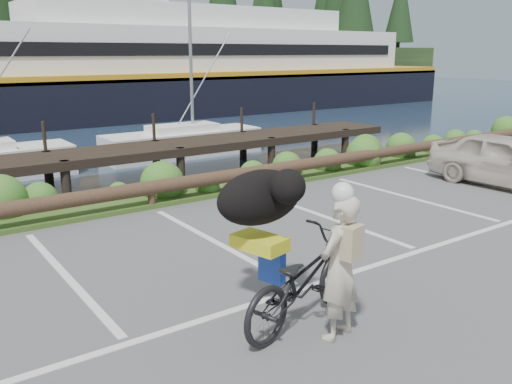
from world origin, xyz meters
TOP-DOWN VIEW (x-y plane):
  - ground at (0.00, 0.00)m, footprint 72.00×72.00m
  - vegetation_strip at (0.00, 5.30)m, footprint 34.00×1.60m
  - log_rail at (0.00, 4.60)m, footprint 32.00×0.30m
  - bicycle at (-0.63, -1.16)m, footprint 2.28×1.26m
  - cyclist at (-0.51, -1.65)m, footprint 0.71×0.55m
  - dog at (-0.80, -0.49)m, footprint 0.87×1.32m
  - parked_car at (8.04, 1.31)m, footprint 1.75×3.93m

SIDE VIEW (x-z plane):
  - ground at x=0.00m, z-range 0.00..0.00m
  - log_rail at x=0.00m, z-range -0.30..0.30m
  - vegetation_strip at x=0.00m, z-range 0.00..0.10m
  - bicycle at x=-0.63m, z-range 0.00..1.14m
  - parked_car at x=8.04m, z-range 0.00..1.31m
  - cyclist at x=-0.51m, z-range 0.00..1.73m
  - dog at x=-0.80m, z-range 1.14..1.84m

